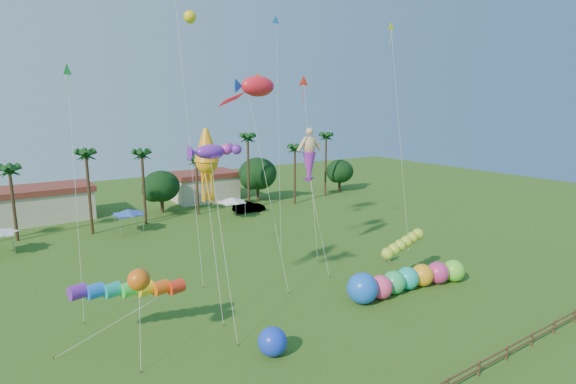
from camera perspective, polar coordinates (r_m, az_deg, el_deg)
ground at (r=32.45m, az=10.53°, el=-18.76°), size 160.00×160.00×0.00m
tree_line at (r=68.98m, az=-13.53°, el=1.01°), size 69.46×8.91×11.00m
buildings_row at (r=73.12m, az=-20.01°, el=-0.61°), size 35.00×7.00×4.00m
tent_row at (r=59.30m, az=-19.47°, el=-2.47°), size 31.00×4.00×0.60m
fence at (r=28.87m, az=19.61°, el=-21.97°), size 36.12×0.12×1.00m
car_b at (r=67.76m, az=-5.00°, el=-1.90°), size 4.94×2.06×1.59m
spectator_b at (r=47.54m, az=12.73°, el=-7.74°), size 1.07×1.11×1.80m
caterpillar_inflatable at (r=40.81m, az=14.45°, el=-10.78°), size 12.59×3.70×2.56m
blue_ball at (r=30.63m, az=-1.98°, el=-18.44°), size 1.91×1.91×1.91m
rainbow_tube at (r=33.06m, az=-17.07°, el=-12.13°), size 9.89×1.51×3.80m
green_worm at (r=40.95m, az=12.51°, el=-7.64°), size 10.11×1.56×3.72m
orange_ball_kite at (r=30.17m, az=-18.42°, el=-10.53°), size 1.80×2.77×5.94m
merman_kite at (r=45.11m, az=2.72°, el=4.21°), size 2.38×5.74×13.26m
fish_kite at (r=41.13m, az=-3.85°, el=13.24°), size 5.09×6.87×18.61m
squid_kite at (r=35.20m, az=-10.27°, el=3.69°), size 2.54×5.37×14.36m
lobster_kite at (r=32.34m, az=-9.85°, el=5.06°), size 4.14×5.93×13.49m
delta_kite_red at (r=48.75m, az=2.02°, el=13.54°), size 1.91×4.49×19.00m
delta_kite_yellow at (r=52.43m, az=13.02°, el=19.07°), size 1.13×4.58×24.72m
delta_kite_green at (r=38.37m, az=-26.17°, el=13.11°), size 1.59×4.49×19.07m
delta_kite_blue at (r=52.02m, az=-1.55°, el=20.25°), size 2.58×4.19×25.51m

